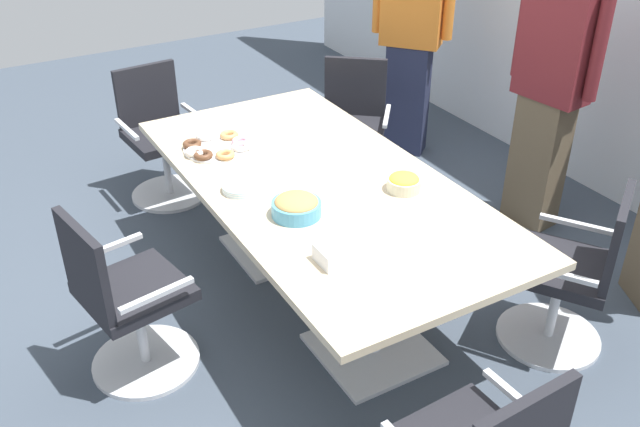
{
  "coord_description": "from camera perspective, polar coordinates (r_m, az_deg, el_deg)",
  "views": [
    {
      "loc": [
        2.82,
        -1.62,
        2.52
      ],
      "look_at": [
        0.0,
        0.0,
        0.55
      ],
      "focal_mm": 39.64,
      "sensor_mm": 36.0,
      "label": 1
    }
  ],
  "objects": [
    {
      "name": "ground_plane",
      "position": [
        4.12,
        0.0,
        -6.63
      ],
      "size": [
        10.0,
        10.0,
        0.01
      ],
      "primitive_type": "cube",
      "color": "#3D4754"
    },
    {
      "name": "conference_table",
      "position": [
        3.77,
        0.0,
        0.98
      ],
      "size": [
        2.4,
        1.2,
        0.75
      ],
      "color": "#CCB793",
      "rests_on": "ground"
    },
    {
      "name": "office_chair_0",
      "position": [
        3.52,
        -15.4,
        -7.08
      ],
      "size": [
        0.63,
        0.63,
        0.91
      ],
      "rotation": [
        0.0,
        0.0,
        0.18
      ],
      "color": "silver",
      "rests_on": "ground"
    },
    {
      "name": "office_chair_2",
      "position": [
        3.77,
        19.65,
        -5.02
      ],
      "size": [
        0.75,
        0.75,
        0.91
      ],
      "rotation": [
        0.0,
        0.0,
        -4.13
      ],
      "color": "silver",
      "rests_on": "ground"
    },
    {
      "name": "office_chair_3",
      "position": [
        5.06,
        2.58,
        6.46
      ],
      "size": [
        0.76,
        0.76,
        0.91
      ],
      "rotation": [
        0.0,
        0.0,
        -2.25
      ],
      "color": "silver",
      "rests_on": "ground"
    },
    {
      "name": "office_chair_4",
      "position": [
        5.07,
        -12.73,
        5.71
      ],
      "size": [
        0.58,
        0.58,
        0.91
      ],
      "rotation": [
        0.0,
        0.0,
        -1.49
      ],
      "color": "silver",
      "rests_on": "ground"
    },
    {
      "name": "person_standing_0",
      "position": [
        5.46,
        7.38,
        14.27
      ],
      "size": [
        0.52,
        0.45,
        1.82
      ],
      "rotation": [
        0.0,
        0.0,
        -2.45
      ],
      "color": "#232842",
      "rests_on": "ground"
    },
    {
      "name": "person_standing_1",
      "position": [
        4.6,
        18.18,
        9.94
      ],
      "size": [
        0.62,
        0.28,
        1.84
      ],
      "rotation": [
        0.0,
        0.0,
        -3.01
      ],
      "color": "brown",
      "rests_on": "ground"
    },
    {
      "name": "snack_bowl_chips_yellow",
      "position": [
        3.62,
        6.79,
        2.52
      ],
      "size": [
        0.18,
        0.18,
        0.09
      ],
      "color": "beige",
      "rests_on": "conference_table"
    },
    {
      "name": "snack_bowl_cookies",
      "position": [
        3.38,
        -1.92,
        0.62
      ],
      "size": [
        0.24,
        0.24,
        0.11
      ],
      "color": "#4C9EC6",
      "rests_on": "conference_table"
    },
    {
      "name": "donut_platter",
      "position": [
        4.07,
        -8.34,
        5.38
      ],
      "size": [
        0.39,
        0.39,
        0.04
      ],
      "color": "white",
      "rests_on": "conference_table"
    },
    {
      "name": "plate_stack",
      "position": [
        3.63,
        -6.34,
        2.11
      ],
      "size": [
        0.2,
        0.2,
        0.04
      ],
      "color": "white",
      "rests_on": "conference_table"
    },
    {
      "name": "napkin_pile",
      "position": [
        3.06,
        1.15,
        -3.31
      ],
      "size": [
        0.14,
        0.14,
        0.08
      ],
      "primitive_type": "cube",
      "color": "white",
      "rests_on": "conference_table"
    }
  ]
}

